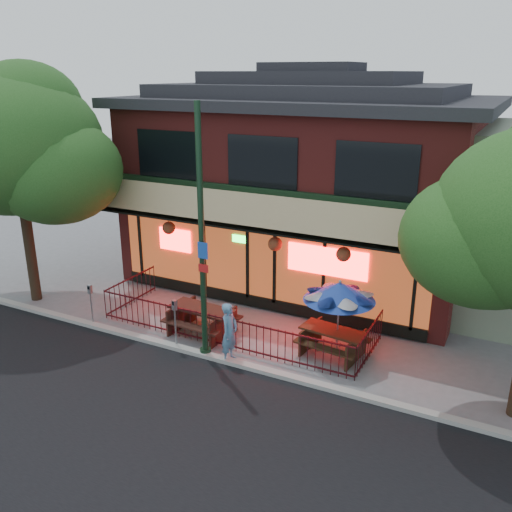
# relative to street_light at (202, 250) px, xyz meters

# --- Properties ---
(ground) EXTENTS (80.00, 80.00, 0.00)m
(ground) POSITION_rel_street_light_xyz_m (-0.00, 0.40, -3.15)
(ground) COLOR gray
(ground) RESTS_ON ground
(asphalt_street) EXTENTS (80.00, 11.00, 0.00)m
(asphalt_street) POSITION_rel_street_light_xyz_m (-0.00, -5.60, -3.15)
(asphalt_street) COLOR black
(asphalt_street) RESTS_ON ground
(curb) EXTENTS (80.00, 0.25, 0.12)m
(curb) POSITION_rel_street_light_xyz_m (-0.00, -0.10, -3.09)
(curb) COLOR #999993
(curb) RESTS_ON ground
(restaurant_building) EXTENTS (12.96, 9.49, 8.05)m
(restaurant_building) POSITION_rel_street_light_xyz_m (-0.00, 7.51, 0.98)
(restaurant_building) COLOR maroon
(restaurant_building) RESTS_ON ground
(patio_fence) EXTENTS (8.44, 2.62, 1.00)m
(patio_fence) POSITION_rel_street_light_xyz_m (-0.00, 0.91, -2.52)
(patio_fence) COLOR #3E0D12
(patio_fence) RESTS_ON ground
(street_light) EXTENTS (0.43, 0.32, 7.00)m
(street_light) POSITION_rel_street_light_xyz_m (0.00, 0.00, 0.00)
(street_light) COLOR #16311D
(street_light) RESTS_ON ground
(street_tree_left) EXTENTS (5.60, 5.60, 8.05)m
(street_tree_left) POSITION_rel_street_light_xyz_m (-7.46, 0.79, 2.52)
(street_tree_left) COLOR #2F2417
(street_tree_left) RESTS_ON ground
(picnic_table_left) EXTENTS (2.10, 1.66, 0.87)m
(picnic_table_left) POSITION_rel_street_light_xyz_m (-0.80, 1.10, -2.58)
(picnic_table_left) COLOR #391B14
(picnic_table_left) RESTS_ON ground
(picnic_table_right) EXTENTS (1.99, 1.62, 0.78)m
(picnic_table_right) POSITION_rel_street_light_xyz_m (3.21, 1.66, -2.63)
(picnic_table_right) COLOR #382413
(picnic_table_right) RESTS_ON ground
(patio_umbrella) EXTENTS (1.99, 1.99, 2.28)m
(patio_umbrella) POSITION_rel_street_light_xyz_m (3.31, 1.73, -1.20)
(patio_umbrella) COLOR gray
(patio_umbrella) RESTS_ON ground
(pedestrian) EXTENTS (0.42, 0.63, 1.73)m
(pedestrian) POSITION_rel_street_light_xyz_m (0.77, 0.05, -2.29)
(pedestrian) COLOR teal
(pedestrian) RESTS_ON ground
(parking_meter_near) EXTENTS (0.16, 0.15, 1.50)m
(parking_meter_near) POSITION_rel_street_light_xyz_m (-1.00, 0.00, -2.13)
(parking_meter_near) COLOR gray
(parking_meter_near) RESTS_ON ground
(parking_meter_far) EXTENTS (0.13, 0.11, 1.38)m
(parking_meter_far) POSITION_rel_street_light_xyz_m (-4.20, 0.00, -2.21)
(parking_meter_far) COLOR #9A9EA2
(parking_meter_far) RESTS_ON ground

